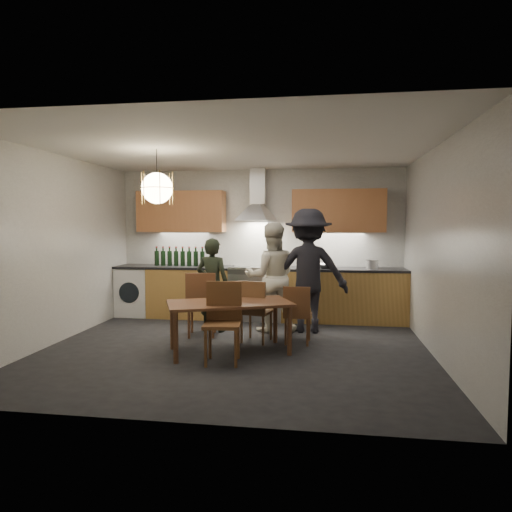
# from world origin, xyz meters

# --- Properties ---
(ground) EXTENTS (5.00, 5.00, 0.00)m
(ground) POSITION_xyz_m (0.00, 0.00, 0.00)
(ground) COLOR black
(ground) RESTS_ON ground
(room_shell) EXTENTS (5.02, 4.52, 2.61)m
(room_shell) POSITION_xyz_m (0.00, 0.00, 1.71)
(room_shell) COLOR silver
(room_shell) RESTS_ON ground
(counter_run) EXTENTS (5.00, 0.62, 0.90)m
(counter_run) POSITION_xyz_m (0.02, 1.95, 0.45)
(counter_run) COLOR tan
(counter_run) RESTS_ON ground
(range_stove) EXTENTS (0.90, 0.60, 0.92)m
(range_stove) POSITION_xyz_m (0.00, 1.94, 0.44)
(range_stove) COLOR silver
(range_stove) RESTS_ON ground
(wall_fixtures) EXTENTS (4.30, 0.54, 1.10)m
(wall_fixtures) POSITION_xyz_m (0.00, 2.07, 1.87)
(wall_fixtures) COLOR #D48751
(wall_fixtures) RESTS_ON ground
(pendant_lamp) EXTENTS (0.43, 0.43, 0.70)m
(pendant_lamp) POSITION_xyz_m (-1.00, -0.10, 2.10)
(pendant_lamp) COLOR black
(pendant_lamp) RESTS_ON ground
(dining_table) EXTENTS (1.72, 1.30, 0.65)m
(dining_table) POSITION_xyz_m (-0.04, -0.15, 0.57)
(dining_table) COLOR brown
(dining_table) RESTS_ON ground
(chair_back_left) EXTENTS (0.49, 0.49, 0.94)m
(chair_back_left) POSITION_xyz_m (-0.61, 0.57, 0.54)
(chair_back_left) COLOR brown
(chair_back_left) RESTS_ON ground
(chair_back_mid) EXTENTS (0.47, 0.47, 0.87)m
(chair_back_mid) POSITION_xyz_m (0.20, 0.35, 0.50)
(chair_back_mid) COLOR brown
(chair_back_mid) RESTS_ON ground
(chair_back_right) EXTENTS (0.38, 0.38, 0.80)m
(chair_back_right) POSITION_xyz_m (0.79, 0.36, 0.46)
(chair_back_right) COLOR brown
(chair_back_right) RESTS_ON ground
(chair_front) EXTENTS (0.47, 0.47, 0.95)m
(chair_front) POSITION_xyz_m (-0.04, -0.52, 0.54)
(chair_front) COLOR brown
(chair_front) RESTS_ON ground
(person_left) EXTENTS (0.57, 0.43, 1.43)m
(person_left) POSITION_xyz_m (-0.53, 0.95, 0.71)
(person_left) COLOR black
(person_left) RESTS_ON ground
(person_mid) EXTENTS (0.94, 0.81, 1.66)m
(person_mid) POSITION_xyz_m (0.35, 1.10, 0.83)
(person_mid) COLOR beige
(person_mid) RESTS_ON ground
(person_right) EXTENTS (1.24, 0.76, 1.87)m
(person_right) POSITION_xyz_m (0.91, 1.14, 0.93)
(person_right) COLOR black
(person_right) RESTS_ON ground
(mixing_bowl) EXTENTS (0.35, 0.35, 0.08)m
(mixing_bowl) POSITION_xyz_m (1.17, 1.89, 0.94)
(mixing_bowl) COLOR silver
(mixing_bowl) RESTS_ON counter_run
(stock_pot) EXTENTS (0.25, 0.25, 0.14)m
(stock_pot) POSITION_xyz_m (1.93, 1.92, 0.97)
(stock_pot) COLOR silver
(stock_pot) RESTS_ON counter_run
(wine_bottles) EXTENTS (0.92, 0.08, 0.34)m
(wine_bottles) POSITION_xyz_m (-1.39, 1.98, 1.07)
(wine_bottles) COLOR black
(wine_bottles) RESTS_ON counter_run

